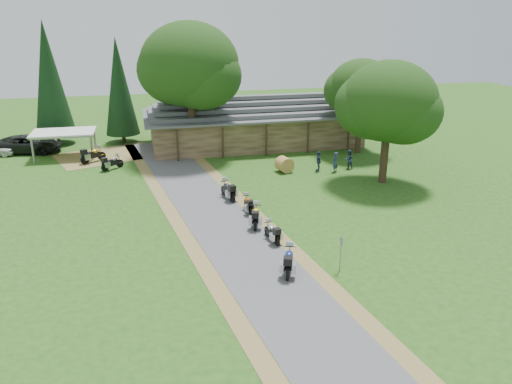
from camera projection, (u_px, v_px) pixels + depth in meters
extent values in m
plane|color=#244914|center=(249.00, 259.00, 26.55)|extent=(120.00, 120.00, 0.00)
plane|color=#49494C|center=(227.00, 230.00, 30.10)|extent=(51.95, 51.95, 0.00)
imported|color=black|center=(28.00, 140.00, 46.29)|extent=(3.79, 6.80, 2.46)
imported|color=navy|center=(335.00, 160.00, 40.69)|extent=(0.69, 0.66, 1.98)
imported|color=navy|center=(349.00, 158.00, 41.59)|extent=(0.57, 0.43, 1.90)
imported|color=navy|center=(319.00, 159.00, 40.98)|extent=(0.60, 0.67, 1.95)
cylinder|color=#A5793C|center=(284.00, 165.00, 40.84)|extent=(1.46, 1.38, 1.25)
cone|color=black|center=(120.00, 91.00, 48.77)|extent=(3.31, 3.31, 10.28)
cone|color=black|center=(50.00, 84.00, 47.97)|extent=(3.80, 3.80, 11.85)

